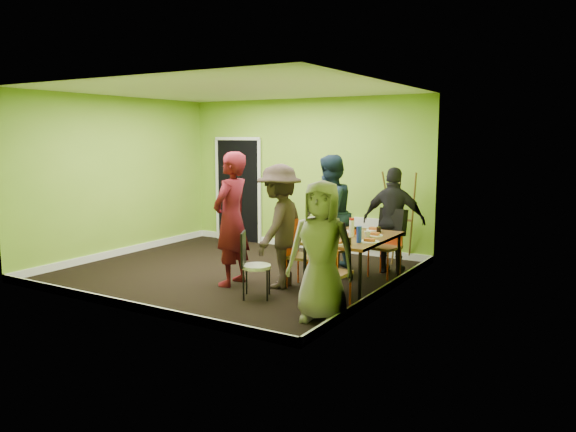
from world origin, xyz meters
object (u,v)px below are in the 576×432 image
chair_back_end (391,228)px  person_left_far (329,213)px  person_back_end (394,221)px  dining_table (354,241)px  person_standing (231,219)px  thermos (352,228)px  chair_bentwood (252,261)px  orange_bottle (355,232)px  chair_left_far (332,243)px  chair_left_near (298,250)px  easel (400,218)px  blue_bottle (359,234)px  person_left_near (279,226)px  person_front_end (321,251)px  chair_front_end (328,267)px

chair_back_end → person_left_far: 0.98m
person_back_end → dining_table: bearing=78.4°
person_standing → person_left_far: bearing=147.5°
thermos → person_left_far: bearing=132.3°
chair_back_end → chair_bentwood: 2.39m
chair_bentwood → orange_bottle: size_ratio=12.19×
chair_left_far → person_back_end: bearing=139.9°
chair_back_end → thermos: chair_back_end is taller
chair_left_near → orange_bottle: size_ratio=13.03×
easel → person_back_end: 0.81m
chair_bentwood → blue_bottle: 1.44m
dining_table → thermos: 0.17m
easel → chair_back_end: bearing=-78.1°
orange_bottle → person_left_far: size_ratio=0.04×
person_left_near → easel: bearing=150.3°
chair_left_far → person_standing: size_ratio=0.47×
blue_bottle → person_front_end: 0.99m
chair_back_end → orange_bottle: (-0.18, -0.93, 0.07)m
orange_bottle → person_left_near: person_left_near is taller
chair_left_near → chair_front_end: (0.90, -0.84, 0.03)m
chair_left_near → person_left_near: person_left_near is taller
chair_left_near → chair_bentwood: (-0.24, -0.79, -0.04)m
person_front_end → person_left_far: bearing=104.0°
chair_left_far → easel: easel is taller
chair_bentwood → chair_left_near: bearing=135.5°
orange_bottle → person_left_far: 1.03m
chair_front_end → person_front_end: 0.38m
chair_back_end → person_left_far: bearing=25.6°
thermos → person_standing: 1.70m
blue_bottle → chair_front_end: bearing=-97.6°
dining_table → person_left_near: bearing=-159.4°
chair_left_far → person_front_end: 2.15m
dining_table → chair_front_end: bearing=-83.0°
person_standing → chair_left_far: bearing=137.9°
chair_left_far → thermos: (0.61, -0.61, 0.37)m
chair_front_end → person_standing: person_standing is taller
blue_bottle → person_left_near: size_ratio=0.12×
easel → orange_bottle: size_ratio=21.30×
chair_front_end → person_left_near: person_left_near is taller
chair_back_end → easel: easel is taller
thermos → person_back_end: size_ratio=0.14×
chair_back_end → person_standing: size_ratio=0.54×
chair_left_near → person_back_end: (0.88, 1.44, 0.29)m
chair_left_near → person_standing: person_standing is taller
chair_back_end → chair_front_end: chair_back_end is taller
chair_front_end → person_front_end: bearing=-74.5°
chair_left_far → chair_bentwood: (-0.36, -1.63, -0.01)m
chair_back_end → person_standing: (-1.74, -1.71, 0.23)m
person_standing → chair_back_end: bearing=130.8°
chair_left_far → dining_table: bearing=58.1°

